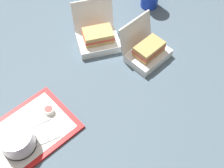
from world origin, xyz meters
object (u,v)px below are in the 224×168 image
at_px(clamshell_sandwich_right, 147,51).
at_px(plastic_fork, 46,142).
at_px(clamshell_sandwich_left, 98,37).
at_px(cake_container, 17,140).
at_px(ketchup_cup, 49,110).
at_px(food_tray, 27,133).

bearing_deg(clamshell_sandwich_right, plastic_fork, 9.59).
bearing_deg(plastic_fork, clamshell_sandwich_left, -135.67).
bearing_deg(cake_container, ketchup_cup, -160.85).
xyz_separation_m(plastic_fork, clamshell_sandwich_right, (-0.59, -0.10, 0.03)).
height_order(ketchup_cup, clamshell_sandwich_left, clamshell_sandwich_left).
distance_m(ketchup_cup, plastic_fork, 0.13).
xyz_separation_m(food_tray, cake_container, (0.05, 0.03, 0.05)).
bearing_deg(ketchup_cup, food_tray, 13.63).
xyz_separation_m(food_tray, plastic_fork, (-0.04, 0.08, 0.01)).
distance_m(food_tray, clamshell_sandwich_right, 0.63).
relative_size(plastic_fork, clamshell_sandwich_left, 0.43).
bearing_deg(ketchup_cup, clamshell_sandwich_right, 179.22).
bearing_deg(clamshell_sandwich_right, cake_container, 4.19).
relative_size(cake_container, clamshell_sandwich_left, 0.52).
bearing_deg(food_tray, clamshell_sandwich_right, -178.06).
distance_m(plastic_fork, clamshell_sandwich_right, 0.60).
distance_m(food_tray, cake_container, 0.07).
height_order(food_tray, cake_container, cake_container).
bearing_deg(plastic_fork, clamshell_sandwich_right, -159.62).
distance_m(cake_container, clamshell_sandwich_right, 0.68).
bearing_deg(clamshell_sandwich_left, food_tray, 24.51).
height_order(cake_container, clamshell_sandwich_right, clamshell_sandwich_right).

